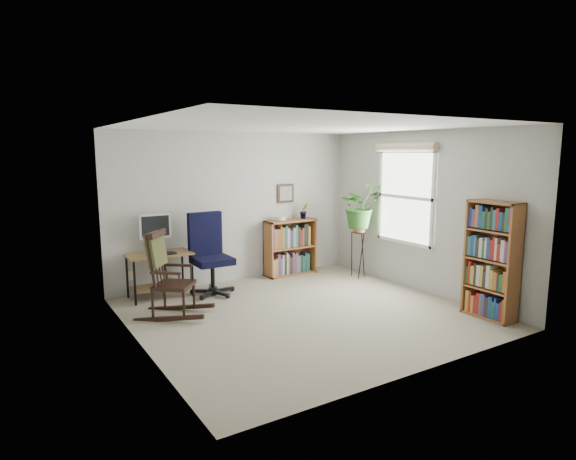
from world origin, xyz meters
TOP-DOWN VIEW (x-y plane):
  - floor at (0.00, 0.00)m, footprint 4.20×4.00m
  - ceiling at (0.00, 0.00)m, footprint 4.20×4.00m
  - wall_back at (0.00, 2.00)m, footprint 4.20×0.00m
  - wall_front at (0.00, -2.00)m, footprint 4.20×0.00m
  - wall_left at (-2.10, 0.00)m, footprint 0.00×4.00m
  - wall_right at (2.10, 0.00)m, footprint 0.00×4.00m
  - window at (2.06, 0.30)m, footprint 0.12×1.20m
  - desk at (-1.37, 1.70)m, footprint 0.90×0.49m
  - monitor at (-1.37, 1.84)m, footprint 0.46×0.16m
  - keyboard at (-1.37, 1.58)m, footprint 0.40×0.15m
  - office_chair at (-0.68, 1.41)m, footprint 0.68×0.68m
  - rocking_chair at (-1.47, 0.80)m, footprint 1.11×1.06m
  - low_bookshelf at (0.93, 1.82)m, footprint 0.90×0.30m
  - tall_bookshelf at (1.92, -1.36)m, footprint 0.28×0.65m
  - plant_stand at (1.80, 1.06)m, footprint 0.32×0.32m
  - spider_plant at (1.80, 1.06)m, footprint 1.69×1.88m
  - potted_plant_small at (1.21, 1.83)m, footprint 0.13×0.24m
  - framed_picture at (0.93, 1.97)m, footprint 0.32×0.04m

SIDE VIEW (x-z plane):
  - floor at x=0.00m, z-range 0.00..0.00m
  - desk at x=-1.37m, z-range 0.00..0.65m
  - plant_stand at x=1.80m, z-range 0.00..0.90m
  - low_bookshelf at x=0.93m, z-range 0.00..0.95m
  - rocking_chair at x=-1.47m, z-range 0.00..1.12m
  - office_chair at x=-0.68m, z-range 0.00..1.23m
  - keyboard at x=-1.37m, z-range 0.65..0.67m
  - tall_bookshelf at x=1.92m, z-range 0.00..1.49m
  - monitor at x=-1.37m, z-range 0.65..1.21m
  - potted_plant_small at x=1.21m, z-range 0.95..1.06m
  - wall_back at x=0.00m, z-range 0.00..2.40m
  - wall_front at x=0.00m, z-range 0.00..2.40m
  - wall_left at x=-2.10m, z-range 0.00..2.40m
  - wall_right at x=2.10m, z-range 0.00..2.40m
  - framed_picture at x=0.93m, z-range 1.23..1.55m
  - window at x=2.06m, z-range 0.65..2.15m
  - spider_plant at x=1.80m, z-range 0.84..2.30m
  - ceiling at x=0.00m, z-range 2.40..2.40m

